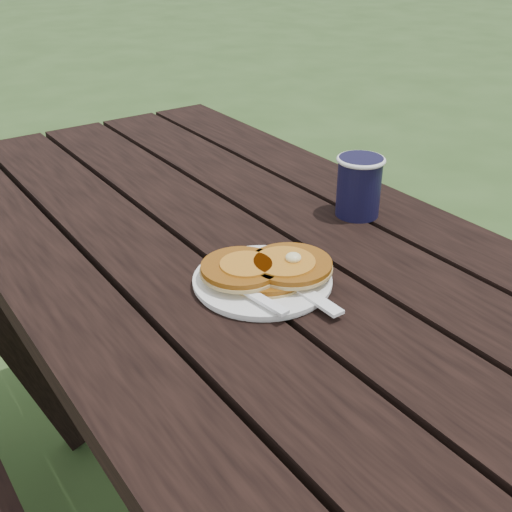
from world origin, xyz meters
TOP-DOWN VIEW (x-y plane):
  - picnic_table at (0.00, 0.00)m, footprint 1.36×1.80m
  - plate at (-0.05, 0.00)m, footprint 0.26×0.26m
  - pancake_stack at (-0.04, -0.00)m, footprint 0.19×0.15m
  - knife at (-0.02, -0.05)m, footprint 0.02×0.18m
  - fork at (-0.09, -0.05)m, footprint 0.05×0.16m
  - coffee_cup at (0.23, 0.10)m, footprint 0.09×0.09m

SIDE VIEW (x-z plane):
  - picnic_table at x=0.00m, z-range -0.01..0.74m
  - plate at x=-0.05m, z-range 0.75..0.76m
  - knife at x=-0.02m, z-range 0.76..0.76m
  - fork at x=-0.09m, z-range 0.77..0.77m
  - pancake_stack at x=-0.04m, z-range 0.76..0.79m
  - coffee_cup at x=0.23m, z-range 0.76..0.87m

